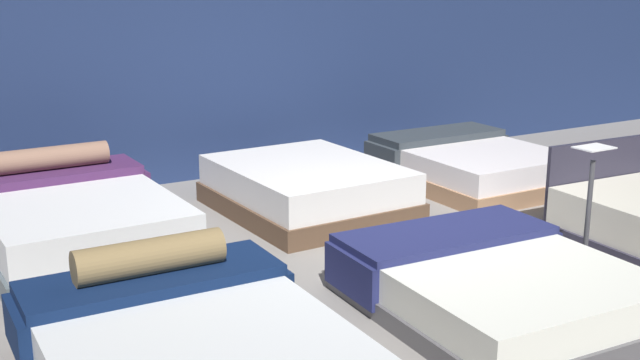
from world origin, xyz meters
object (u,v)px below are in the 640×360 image
at_px(bed_0, 190,351).
at_px(bed_5, 471,165).
at_px(price_sign, 587,227).
at_px(bed_1, 493,285).
at_px(bed_3, 75,220).
at_px(bed_4, 307,188).

xyz_separation_m(bed_0, bed_5, (4.34, 2.65, 0.00)).
relative_size(bed_5, price_sign, 1.90).
relative_size(bed_0, bed_1, 1.07).
bearing_deg(bed_1, bed_3, 130.95).
height_order(bed_0, bed_4, bed_0).
xyz_separation_m(bed_0, bed_4, (2.25, 2.64, 0.02)).
bearing_deg(bed_4, bed_3, 177.27).
distance_m(bed_1, bed_5, 3.47).
xyz_separation_m(bed_0, price_sign, (3.29, 0.08, 0.18)).
bearing_deg(bed_0, price_sign, 2.27).
distance_m(bed_4, bed_5, 2.10).
bearing_deg(bed_1, bed_5, 54.28).
height_order(bed_4, price_sign, price_sign).
distance_m(bed_3, price_sign, 4.19).
xyz_separation_m(bed_1, bed_5, (2.14, 2.73, 0.02)).
bearing_deg(bed_0, bed_4, 50.52).
bearing_deg(bed_3, bed_1, -52.61).
bearing_deg(bed_1, bed_4, 91.50).
bearing_deg(bed_4, bed_1, -92.56).
bearing_deg(price_sign, bed_4, 112.21).
bearing_deg(bed_4, bed_5, -1.32).
distance_m(bed_0, bed_5, 5.09).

